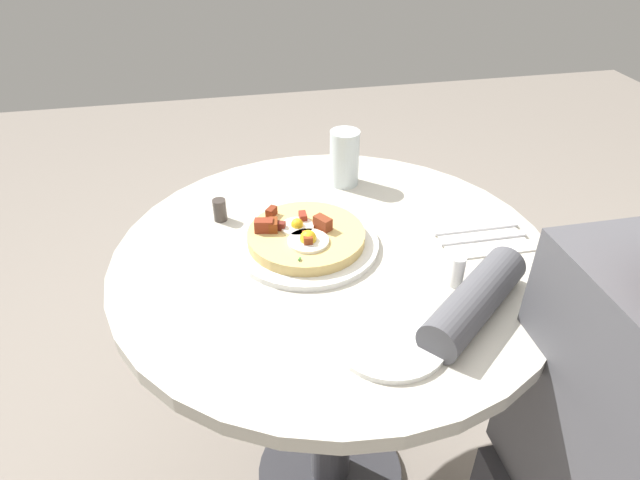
% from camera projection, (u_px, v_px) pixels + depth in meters
% --- Properties ---
extents(ground_plane, '(6.00, 6.00, 0.00)m').
position_uv_depth(ground_plane, '(330.00, 474.00, 1.49)').
color(ground_plane, gray).
extents(dining_table, '(0.85, 0.85, 0.75)m').
position_uv_depth(dining_table, '(333.00, 319.00, 1.17)').
color(dining_table, beige).
rests_on(dining_table, ground_plane).
extents(pizza_plate, '(0.28, 0.28, 0.01)m').
position_uv_depth(pizza_plate, '(306.00, 243.00, 1.07)').
color(pizza_plate, white).
rests_on(pizza_plate, dining_table).
extents(breakfast_pizza, '(0.23, 0.23, 0.05)m').
position_uv_depth(breakfast_pizza, '(305.00, 236.00, 1.06)').
color(breakfast_pizza, '#D8B76B').
rests_on(breakfast_pizza, pizza_plate).
extents(bread_plate, '(0.18, 0.18, 0.01)m').
position_uv_depth(bread_plate, '(389.00, 338.00, 0.86)').
color(bread_plate, white).
rests_on(bread_plate, dining_table).
extents(napkin, '(0.14, 0.17, 0.00)m').
position_uv_depth(napkin, '(479.00, 235.00, 1.11)').
color(napkin, white).
rests_on(napkin, dining_table).
extents(fork, '(0.01, 0.18, 0.00)m').
position_uv_depth(fork, '(476.00, 229.00, 1.12)').
color(fork, silver).
rests_on(fork, napkin).
extents(knife, '(0.01, 0.18, 0.00)m').
position_uv_depth(knife, '(483.00, 238.00, 1.09)').
color(knife, silver).
rests_on(knife, napkin).
extents(water_glass, '(0.07, 0.07, 0.13)m').
position_uv_depth(water_glass, '(344.00, 158.00, 1.25)').
color(water_glass, silver).
rests_on(water_glass, dining_table).
extents(salt_shaker, '(0.03, 0.03, 0.06)m').
position_uv_depth(salt_shaker, '(457.00, 271.00, 0.96)').
color(salt_shaker, white).
rests_on(salt_shaker, dining_table).
extents(pepper_shaker, '(0.03, 0.03, 0.05)m').
position_uv_depth(pepper_shaker, '(220.00, 210.00, 1.14)').
color(pepper_shaker, '#3F3833').
rests_on(pepper_shaker, dining_table).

